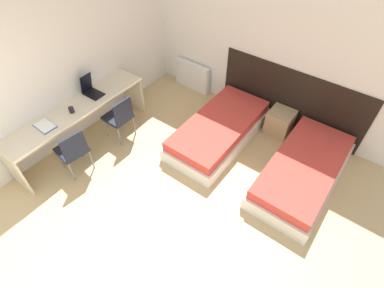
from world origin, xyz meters
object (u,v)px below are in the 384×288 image
(nightstand, at_px, (280,122))
(chair_near_notebook, at_px, (73,149))
(laptop, at_px, (91,90))
(chair_near_laptop, at_px, (120,116))
(bed_near_door, at_px, (303,171))
(bed_near_window, at_px, (219,130))

(nightstand, bearing_deg, chair_near_notebook, -128.05)
(laptop, bearing_deg, chair_near_laptop, 5.62)
(bed_near_door, bearing_deg, chair_near_laptop, -161.49)
(bed_near_door, height_order, chair_near_laptop, chair_near_laptop)
(chair_near_notebook, distance_m, laptop, 1.09)
(bed_near_door, xyz_separation_m, nightstand, (-0.76, 0.80, 0.02))
(bed_near_door, relative_size, chair_near_notebook, 2.38)
(bed_near_window, bearing_deg, laptop, -151.42)
(bed_near_window, relative_size, nightstand, 4.57)
(bed_near_window, xyz_separation_m, laptop, (-1.89, -1.03, 0.63))
(bed_near_window, relative_size, chair_near_laptop, 2.38)
(bed_near_window, xyz_separation_m, bed_near_door, (1.52, 0.00, 0.00))
(nightstand, relative_size, laptop, 1.31)
(nightstand, height_order, laptop, laptop)
(bed_near_window, relative_size, chair_near_notebook, 2.38)
(chair_near_laptop, height_order, laptop, laptop)
(chair_near_notebook, relative_size, laptop, 2.51)
(nightstand, height_order, chair_near_laptop, chair_near_laptop)
(nightstand, xyz_separation_m, laptop, (-2.65, -1.83, 0.60))
(bed_near_door, relative_size, laptop, 5.97)
(chair_near_laptop, xyz_separation_m, chair_near_notebook, (-0.00, -0.96, 0.00))
(bed_near_window, height_order, nightstand, nightstand)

